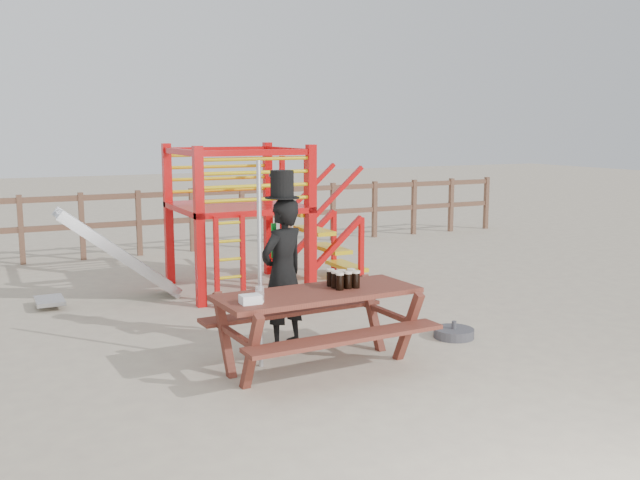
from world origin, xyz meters
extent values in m
plane|color=tan|center=(0.00, 0.00, 0.00)|extent=(60.00, 60.00, 0.00)
cube|color=brown|center=(0.00, 7.00, 1.10)|extent=(15.00, 0.06, 0.10)
cube|color=brown|center=(0.00, 7.00, 0.60)|extent=(15.00, 0.06, 0.10)
cube|color=brown|center=(-2.50, 7.00, 0.60)|extent=(0.09, 0.09, 1.20)
cube|color=brown|center=(-1.50, 7.00, 0.60)|extent=(0.09, 0.09, 1.20)
cube|color=brown|center=(-0.50, 7.00, 0.60)|extent=(0.09, 0.09, 1.20)
cube|color=brown|center=(0.50, 7.00, 0.60)|extent=(0.09, 0.09, 1.20)
cube|color=brown|center=(1.50, 7.00, 0.60)|extent=(0.09, 0.09, 1.20)
cube|color=brown|center=(2.50, 7.00, 0.60)|extent=(0.09, 0.09, 1.20)
cube|color=brown|center=(3.50, 7.00, 0.60)|extent=(0.09, 0.09, 1.20)
cube|color=brown|center=(4.50, 7.00, 0.60)|extent=(0.09, 0.09, 1.20)
cube|color=brown|center=(5.50, 7.00, 0.60)|extent=(0.09, 0.09, 1.20)
cube|color=brown|center=(6.50, 7.00, 0.60)|extent=(0.09, 0.09, 1.20)
cube|color=brown|center=(7.50, 7.00, 0.60)|extent=(0.09, 0.09, 1.20)
cube|color=red|center=(-0.60, 2.80, 1.05)|extent=(0.12, 0.12, 2.10)
cube|color=red|center=(1.00, 2.80, 1.05)|extent=(0.12, 0.12, 2.10)
cube|color=red|center=(-0.60, 4.40, 1.05)|extent=(0.12, 0.12, 2.10)
cube|color=red|center=(1.00, 4.40, 1.05)|extent=(0.12, 0.12, 2.10)
cube|color=red|center=(0.20, 3.60, 1.20)|extent=(1.72, 1.72, 0.08)
cube|color=red|center=(0.20, 2.80, 2.00)|extent=(1.60, 0.08, 0.08)
cube|color=red|center=(0.20, 4.40, 2.00)|extent=(1.60, 0.08, 0.08)
cube|color=red|center=(-0.60, 3.60, 2.00)|extent=(0.08, 1.60, 0.08)
cube|color=red|center=(1.00, 3.60, 2.00)|extent=(0.08, 1.60, 0.08)
cylinder|color=gold|center=(0.20, 2.80, 1.38)|extent=(1.50, 0.05, 0.05)
cylinder|color=gold|center=(0.20, 4.40, 1.38)|extent=(1.50, 0.05, 0.05)
cylinder|color=gold|center=(0.20, 2.80, 1.56)|extent=(1.50, 0.05, 0.05)
cylinder|color=gold|center=(0.20, 4.40, 1.56)|extent=(1.50, 0.05, 0.05)
cylinder|color=gold|center=(0.20, 2.80, 1.74)|extent=(1.50, 0.05, 0.05)
cylinder|color=gold|center=(0.20, 4.40, 1.74)|extent=(1.50, 0.05, 0.05)
cylinder|color=gold|center=(0.20, 2.80, 1.92)|extent=(1.50, 0.05, 0.05)
cylinder|color=gold|center=(0.20, 4.40, 1.92)|extent=(1.50, 0.05, 0.05)
cube|color=red|center=(-0.43, 2.65, 0.60)|extent=(0.06, 0.06, 1.20)
cube|color=red|center=(-0.07, 2.65, 0.60)|extent=(0.06, 0.06, 1.20)
cylinder|color=gold|center=(-0.25, 2.65, 0.15)|extent=(0.36, 0.04, 0.04)
cylinder|color=gold|center=(-0.25, 2.65, 0.39)|extent=(0.36, 0.04, 0.04)
cylinder|color=gold|center=(-0.25, 2.65, 0.63)|extent=(0.36, 0.04, 0.04)
cylinder|color=gold|center=(-0.25, 2.65, 0.87)|extent=(0.36, 0.04, 0.04)
cylinder|color=gold|center=(-0.25, 2.65, 1.11)|extent=(0.36, 0.04, 0.04)
cube|color=gold|center=(1.15, 3.60, 1.08)|extent=(0.30, 0.90, 0.06)
cube|color=gold|center=(1.43, 3.60, 0.78)|extent=(0.30, 0.90, 0.06)
cube|color=gold|center=(1.71, 3.60, 0.48)|extent=(0.30, 0.90, 0.06)
cube|color=gold|center=(1.99, 3.60, 0.18)|extent=(0.30, 0.90, 0.06)
cube|color=red|center=(1.55, 3.15, 0.60)|extent=(0.95, 0.08, 0.86)
cube|color=red|center=(1.55, 4.05, 0.60)|extent=(0.95, 0.08, 0.86)
cube|color=#B7B9BE|center=(-1.50, 3.60, 0.62)|extent=(1.53, 0.55, 1.21)
cube|color=#B7B9BE|center=(-1.50, 3.33, 0.66)|extent=(1.58, 0.04, 1.28)
cube|color=#B7B9BE|center=(-1.50, 3.87, 0.66)|extent=(1.58, 0.04, 1.28)
cube|color=#B7B9BE|center=(-2.40, 3.60, 0.10)|extent=(0.35, 0.55, 0.05)
cube|color=maroon|center=(-0.28, -0.04, 0.74)|extent=(2.01, 0.84, 0.05)
cube|color=maroon|center=(-0.25, -0.58, 0.45)|extent=(1.99, 0.37, 0.04)
cube|color=maroon|center=(-0.31, 0.51, 0.45)|extent=(1.99, 0.37, 0.04)
cube|color=maroon|center=(-1.12, -0.08, 0.36)|extent=(0.14, 1.19, 0.71)
cube|color=maroon|center=(0.56, 0.00, 0.36)|extent=(0.14, 1.19, 0.71)
imported|color=black|center=(-0.32, 0.73, 0.80)|extent=(0.69, 0.58, 1.60)
cube|color=#0B7E1C|center=(-0.37, 0.85, 0.99)|extent=(0.07, 0.04, 0.37)
cylinder|color=black|center=(-0.32, 0.73, 1.61)|extent=(0.36, 0.36, 0.01)
cylinder|color=black|center=(-0.32, 0.73, 1.75)|extent=(0.25, 0.25, 0.28)
cube|color=white|center=(-0.36, 0.85, 1.85)|extent=(0.12, 0.05, 0.03)
cylinder|color=#B2B2B7|center=(-0.77, 0.24, 1.01)|extent=(0.04, 0.04, 2.02)
cylinder|color=#39393E|center=(1.53, 0.20, 0.05)|extent=(0.45, 0.45, 0.10)
cylinder|color=#39393E|center=(1.53, 0.20, 0.15)|extent=(0.05, 0.05, 0.09)
cube|color=white|center=(-1.04, -0.21, 0.81)|extent=(0.18, 0.14, 0.08)
cylinder|color=black|center=(-0.06, -0.08, 0.84)|extent=(0.08, 0.08, 0.15)
cylinder|color=beige|center=(-0.06, -0.08, 0.93)|extent=(0.08, 0.08, 0.02)
cylinder|color=black|center=(0.04, -0.06, 0.84)|extent=(0.08, 0.08, 0.15)
cylinder|color=beige|center=(0.04, -0.06, 0.93)|extent=(0.08, 0.08, 0.02)
cylinder|color=black|center=(0.12, -0.07, 0.84)|extent=(0.08, 0.08, 0.15)
cylinder|color=beige|center=(0.12, -0.07, 0.93)|extent=(0.08, 0.08, 0.02)
cylinder|color=black|center=(-0.07, 0.01, 0.84)|extent=(0.08, 0.08, 0.15)
cylinder|color=beige|center=(-0.07, 0.01, 0.93)|extent=(0.08, 0.08, 0.02)
cylinder|color=black|center=(0.02, 0.03, 0.84)|extent=(0.08, 0.08, 0.15)
cylinder|color=beige|center=(0.02, 0.03, 0.93)|extent=(0.08, 0.08, 0.02)
cylinder|color=black|center=(0.12, 0.03, 0.84)|extent=(0.08, 0.08, 0.15)
cylinder|color=beige|center=(0.12, 0.03, 0.93)|extent=(0.08, 0.08, 0.02)
cylinder|color=black|center=(-0.07, 0.11, 0.84)|extent=(0.08, 0.08, 0.15)
cylinder|color=beige|center=(-0.07, 0.11, 0.93)|extent=(0.08, 0.08, 0.02)
cylinder|color=silver|center=(-0.95, -0.22, 0.84)|extent=(0.08, 0.08, 0.15)
cylinder|color=beige|center=(-0.95, -0.22, 0.78)|extent=(0.07, 0.07, 0.02)
camera|label=1|loc=(-3.22, -6.07, 2.33)|focal=40.00mm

